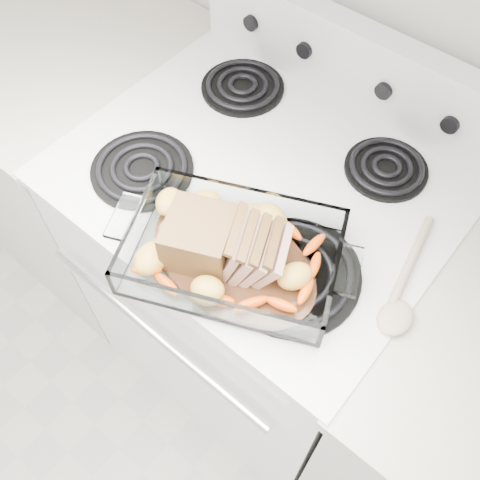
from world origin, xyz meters
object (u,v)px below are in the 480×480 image
Objects in this scene: electric_range at (258,278)px; counter_left at (97,164)px; counter_right at (478,441)px; baking_dish at (233,256)px; pork_roast at (219,237)px.

electric_range is 0.67m from counter_left.
electric_range is at bearing 179.90° from counter_right.
pork_roast reaches higher than baking_dish.
electric_range is 0.67m from counter_right.
counter_left is 1.00× the size of counter_right.
counter_left is 2.55× the size of baking_dish.
baking_dish is at bearing 19.74° from pork_roast.
electric_range is 1.20× the size of counter_right.
pork_roast is (0.73, -0.21, 0.53)m from counter_left.
counter_right is at bearing 38.99° from pork_roast.
pork_roast is at bearing -16.04° from counter_left.
baking_dish is (-0.57, -0.21, 0.50)m from counter_right.
counter_left is 1.33m from counter_right.
baking_dish is (0.76, -0.21, 0.50)m from counter_left.
counter_left is 0.93m from baking_dish.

